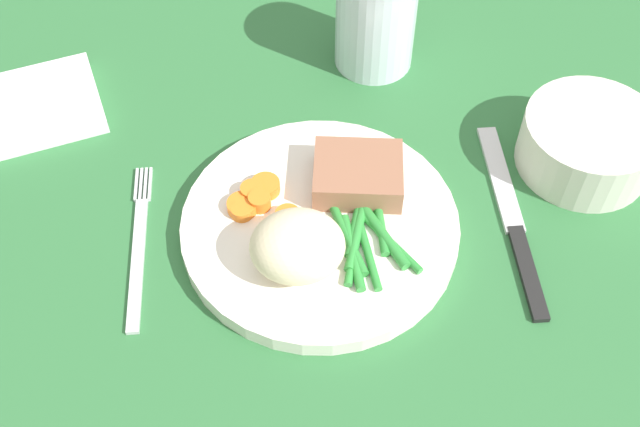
{
  "coord_description": "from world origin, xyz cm",
  "views": [
    {
      "loc": [
        -6.64,
        -41.92,
        55.08
      ],
      "look_at": [
        -3.49,
        -3.09,
        4.6
      ],
      "focal_mm": 44.1,
      "sensor_mm": 36.0,
      "label": 1
    }
  ],
  "objects_px": {
    "water_glass": "(375,24)",
    "salad_bowl": "(589,141)",
    "dinner_plate": "(320,227)",
    "napkin": "(34,107)",
    "fork": "(139,245)",
    "meat_portion": "(353,175)",
    "knife": "(513,221)"
  },
  "relations": [
    {
      "from": "water_glass",
      "to": "salad_bowl",
      "type": "xyz_separation_m",
      "value": [
        0.17,
        -0.15,
        -0.02
      ]
    },
    {
      "from": "dinner_plate",
      "to": "napkin",
      "type": "xyz_separation_m",
      "value": [
        -0.26,
        0.16,
        -0.0
      ]
    },
    {
      "from": "water_glass",
      "to": "fork",
      "type": "bearing_deg",
      "value": -135.95
    },
    {
      "from": "water_glass",
      "to": "salad_bowl",
      "type": "height_order",
      "value": "water_glass"
    },
    {
      "from": "fork",
      "to": "water_glass",
      "type": "xyz_separation_m",
      "value": [
        0.22,
        0.21,
        0.04
      ]
    },
    {
      "from": "dinner_plate",
      "to": "fork",
      "type": "distance_m",
      "value": 0.15
    },
    {
      "from": "meat_portion",
      "to": "water_glass",
      "type": "distance_m",
      "value": 0.18
    },
    {
      "from": "fork",
      "to": "salad_bowl",
      "type": "bearing_deg",
      "value": 13.06
    },
    {
      "from": "meat_portion",
      "to": "salad_bowl",
      "type": "relative_size",
      "value": 0.63
    },
    {
      "from": "dinner_plate",
      "to": "water_glass",
      "type": "height_order",
      "value": "water_glass"
    },
    {
      "from": "fork",
      "to": "water_glass",
      "type": "relative_size",
      "value": 1.63
    },
    {
      "from": "napkin",
      "to": "meat_portion",
      "type": "bearing_deg",
      "value": -23.56
    },
    {
      "from": "fork",
      "to": "napkin",
      "type": "xyz_separation_m",
      "value": [
        -0.11,
        0.16,
        0.01
      ]
    },
    {
      "from": "dinner_plate",
      "to": "napkin",
      "type": "relative_size",
      "value": 1.9
    },
    {
      "from": "knife",
      "to": "napkin",
      "type": "relative_size",
      "value": 1.69
    },
    {
      "from": "water_glass",
      "to": "napkin",
      "type": "height_order",
      "value": "water_glass"
    },
    {
      "from": "dinner_plate",
      "to": "meat_portion",
      "type": "height_order",
      "value": "meat_portion"
    },
    {
      "from": "dinner_plate",
      "to": "napkin",
      "type": "distance_m",
      "value": 0.3
    },
    {
      "from": "dinner_plate",
      "to": "salad_bowl",
      "type": "height_order",
      "value": "salad_bowl"
    },
    {
      "from": "meat_portion",
      "to": "knife",
      "type": "relative_size",
      "value": 0.36
    },
    {
      "from": "knife",
      "to": "water_glass",
      "type": "height_order",
      "value": "water_glass"
    },
    {
      "from": "fork",
      "to": "water_glass",
      "type": "distance_m",
      "value": 0.31
    },
    {
      "from": "fork",
      "to": "salad_bowl",
      "type": "xyz_separation_m",
      "value": [
        0.39,
        0.06,
        0.03
      ]
    },
    {
      "from": "fork",
      "to": "salad_bowl",
      "type": "relative_size",
      "value": 1.41
    },
    {
      "from": "meat_portion",
      "to": "napkin",
      "type": "bearing_deg",
      "value": 156.44
    },
    {
      "from": "napkin",
      "to": "water_glass",
      "type": "bearing_deg",
      "value": 8.51
    },
    {
      "from": "napkin",
      "to": "knife",
      "type": "bearing_deg",
      "value": -21.41
    },
    {
      "from": "meat_portion",
      "to": "napkin",
      "type": "height_order",
      "value": "meat_portion"
    },
    {
      "from": "meat_portion",
      "to": "water_glass",
      "type": "xyz_separation_m",
      "value": [
        0.04,
        0.17,
        0.02
      ]
    },
    {
      "from": "napkin",
      "to": "dinner_plate",
      "type": "bearing_deg",
      "value": -32.2
    },
    {
      "from": "knife",
      "to": "water_glass",
      "type": "distance_m",
      "value": 0.24
    },
    {
      "from": "knife",
      "to": "meat_portion",
      "type": "bearing_deg",
      "value": 167.49
    }
  ]
}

